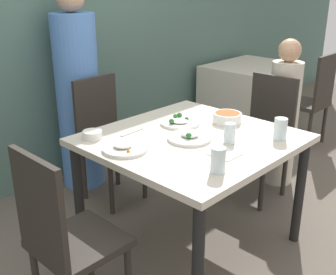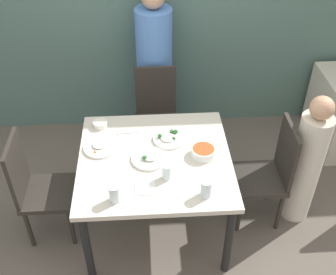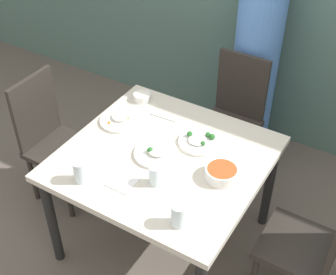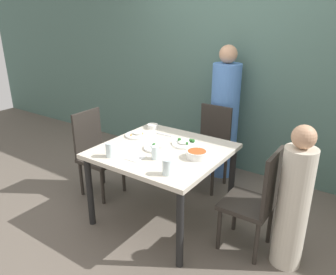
% 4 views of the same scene
% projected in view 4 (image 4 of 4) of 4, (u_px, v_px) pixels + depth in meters
% --- Properties ---
extents(ground_plane, '(10.00, 10.00, 0.00)m').
position_uv_depth(ground_plane, '(163.00, 216.00, 3.31)').
color(ground_plane, '#60564C').
extents(wall_back, '(10.00, 0.06, 2.70)m').
position_uv_depth(wall_back, '(233.00, 63.00, 3.96)').
color(wall_back, '#4C6B60').
rests_on(wall_back, ground_plane).
extents(dining_table, '(1.13, 1.08, 0.74)m').
position_uv_depth(dining_table, '(163.00, 157.00, 3.07)').
color(dining_table, beige).
rests_on(dining_table, ground_plane).
extents(chair_adult_spot, '(0.40, 0.40, 0.94)m').
position_uv_depth(chair_adult_spot, '(210.00, 145.00, 3.79)').
color(chair_adult_spot, '#2D2823').
rests_on(chair_adult_spot, ground_plane).
extents(chair_child_spot, '(0.40, 0.40, 0.94)m').
position_uv_depth(chair_child_spot, '(256.00, 199.00, 2.69)').
color(chair_child_spot, '#2D2823').
rests_on(chair_child_spot, ground_plane).
extents(chair_empty_left, '(0.40, 0.40, 0.94)m').
position_uv_depth(chair_empty_left, '(96.00, 151.00, 3.61)').
color(chair_empty_left, '#2D2823').
rests_on(chair_empty_left, ground_plane).
extents(person_adult, '(0.34, 0.34, 1.59)m').
position_uv_depth(person_adult, '(224.00, 118.00, 3.96)').
color(person_adult, '#5184D1').
rests_on(person_adult, ground_plane).
extents(person_child, '(0.24, 0.24, 1.19)m').
position_uv_depth(person_child, '(293.00, 203.00, 2.51)').
color(person_child, beige).
rests_on(person_child, ground_plane).
extents(bowl_curry, '(0.18, 0.18, 0.06)m').
position_uv_depth(bowl_curry, '(197.00, 154.00, 2.84)').
color(bowl_curry, white).
rests_on(bowl_curry, dining_table).
extents(plate_rice_adult, '(0.25, 0.25, 0.04)m').
position_uv_depth(plate_rice_adult, '(138.00, 135.00, 3.35)').
color(plate_rice_adult, white).
rests_on(plate_rice_adult, dining_table).
extents(plate_rice_child, '(0.26, 0.26, 0.05)m').
position_uv_depth(plate_rice_child, '(158.00, 147.00, 3.04)').
color(plate_rice_child, white).
rests_on(plate_rice_child, dining_table).
extents(plate_noodles, '(0.26, 0.26, 0.05)m').
position_uv_depth(plate_noodles, '(185.00, 143.00, 3.13)').
color(plate_noodles, white).
rests_on(plate_noodles, dining_table).
extents(bowl_rice_small, '(0.11, 0.11, 0.05)m').
position_uv_depth(bowl_rice_small, '(153.00, 126.00, 3.57)').
color(bowl_rice_small, white).
rests_on(bowl_rice_small, dining_table).
extents(glass_water_tall, '(0.08, 0.08, 0.13)m').
position_uv_depth(glass_water_tall, '(167.00, 167.00, 2.54)').
color(glass_water_tall, silver).
rests_on(glass_water_tall, dining_table).
extents(glass_water_short, '(0.07, 0.07, 0.13)m').
position_uv_depth(glass_water_short, '(110.00, 150.00, 2.85)').
color(glass_water_short, silver).
rests_on(glass_water_short, dining_table).
extents(glass_water_center, '(0.07, 0.07, 0.12)m').
position_uv_depth(glass_water_center, '(155.00, 153.00, 2.81)').
color(glass_water_center, silver).
rests_on(glass_water_center, dining_table).
extents(napkin_folded, '(0.14, 0.14, 0.01)m').
position_uv_depth(napkin_folded, '(135.00, 158.00, 2.85)').
color(napkin_folded, white).
rests_on(napkin_folded, dining_table).
extents(fork_steel, '(0.18, 0.03, 0.01)m').
position_uv_depth(fork_steel, '(164.00, 135.00, 3.38)').
color(fork_steel, silver).
rests_on(fork_steel, dining_table).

